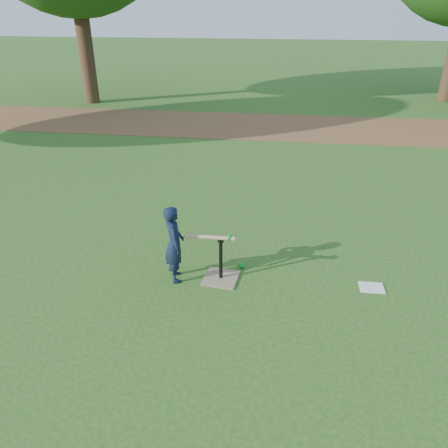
# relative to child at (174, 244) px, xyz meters

# --- Properties ---
(ground) EXTENTS (80.00, 80.00, 0.00)m
(ground) POSITION_rel_child_xyz_m (0.44, 0.42, -0.51)
(ground) COLOR #285116
(ground) RESTS_ON ground
(dirt_strip) EXTENTS (24.00, 3.00, 0.01)m
(dirt_strip) POSITION_rel_child_xyz_m (0.44, 7.92, -0.51)
(dirt_strip) COLOR brown
(dirt_strip) RESTS_ON ground
(child) EXTENTS (0.36, 0.44, 1.03)m
(child) POSITION_rel_child_xyz_m (0.00, 0.00, 0.00)
(child) COLOR black
(child) RESTS_ON ground
(wiffle_ball_ground) EXTENTS (0.08, 0.08, 0.08)m
(wiffle_ball_ground) POSITION_rel_child_xyz_m (0.82, 0.36, -0.47)
(wiffle_ball_ground) COLOR #0C8E2B
(wiffle_ball_ground) RESTS_ON ground
(clipboard) EXTENTS (0.30, 0.23, 0.01)m
(clipboard) POSITION_rel_child_xyz_m (2.50, 0.13, -0.51)
(clipboard) COLOR white
(clipboard) RESTS_ON ground
(batting_tee) EXTENTS (0.47, 0.47, 0.61)m
(batting_tee) POSITION_rel_child_xyz_m (0.58, 0.06, -0.40)
(batting_tee) COLOR #8E765A
(batting_tee) RESTS_ON ground
(swing_action) EXTENTS (0.63, 0.12, 0.08)m
(swing_action) POSITION_rel_child_xyz_m (0.47, 0.04, 0.11)
(swing_action) COLOR tan
(swing_action) RESTS_ON ground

